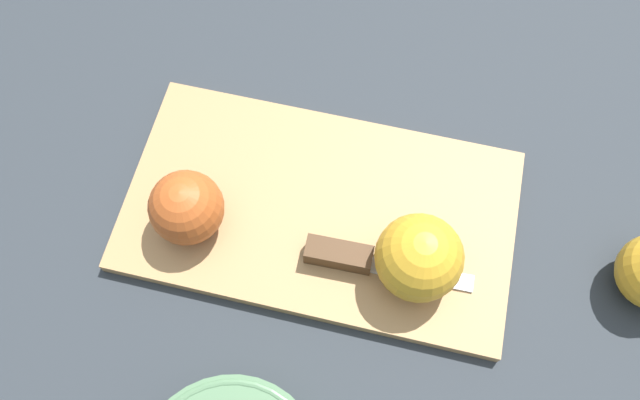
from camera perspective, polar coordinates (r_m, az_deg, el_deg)
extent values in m
plane|color=#282D33|center=(0.64, 0.00, -1.22)|extent=(4.00, 4.00, 0.00)
cube|color=#A37A4C|center=(0.64, 0.00, -0.97)|extent=(0.42, 0.28, 0.01)
sphere|color=#AD4C1E|center=(0.60, -12.11, -0.69)|extent=(0.07, 0.07, 0.07)
cylinder|color=#EFE5C6|center=(0.60, -12.11, -1.26)|extent=(0.07, 0.01, 0.07)
sphere|color=gold|center=(0.58, 9.04, -5.23)|extent=(0.08, 0.08, 0.08)
cylinder|color=#EFE5C6|center=(0.58, 9.39, -4.64)|extent=(0.07, 0.04, 0.08)
cube|color=silver|center=(0.61, 9.29, -6.71)|extent=(0.10, 0.03, 0.00)
cube|color=#472D19|center=(0.60, 1.72, -5.01)|extent=(0.07, 0.03, 0.02)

